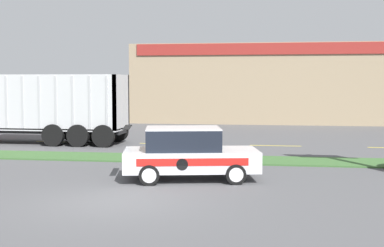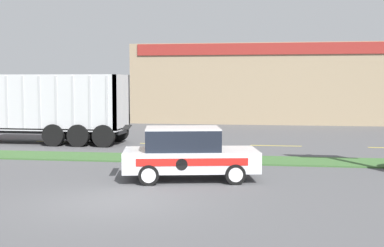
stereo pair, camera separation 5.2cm
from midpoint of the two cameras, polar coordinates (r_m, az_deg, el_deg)
name	(u,v)px [view 1 (the left image)]	position (r m, az deg, el deg)	size (l,w,h in m)	color
ground_plane	(119,202)	(13.73, -7.90, -8.25)	(600.00, 600.00, 0.00)	#515154
grass_verge	(174,158)	(20.90, -2.00, -3.75)	(120.00, 2.19, 0.06)	#3D6633
centre_line_3	(59,142)	(27.75, -14.07, -1.90)	(2.40, 0.14, 0.01)	yellow
centre_line_4	(164,144)	(26.14, -3.08, -2.16)	(2.40, 0.14, 0.01)	yellow
centre_line_5	(276,146)	(25.59, 8.85, -2.35)	(2.40, 0.14, 0.01)	yellow
rally_car	(188,153)	(16.48, -0.49, -3.17)	(4.39, 2.68, 1.65)	silver
store_building_backdrop	(297,84)	(43.67, 11.11, 4.20)	(24.42, 12.10, 5.76)	#9E896B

